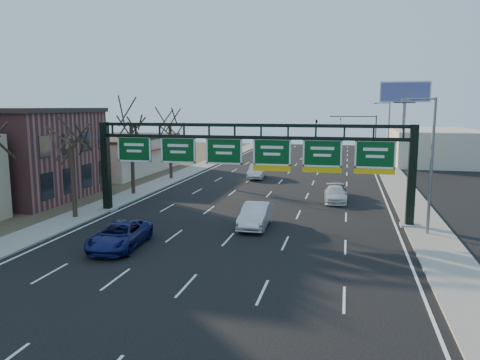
% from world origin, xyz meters
% --- Properties ---
extents(ground, '(160.00, 160.00, 0.00)m').
position_xyz_m(ground, '(0.00, 0.00, 0.00)').
color(ground, black).
rests_on(ground, ground).
extents(sidewalk_left, '(3.00, 120.00, 0.12)m').
position_xyz_m(sidewalk_left, '(-12.80, 20.00, 0.06)').
color(sidewalk_left, gray).
rests_on(sidewalk_left, ground).
extents(sidewalk_right, '(3.00, 120.00, 0.12)m').
position_xyz_m(sidewalk_right, '(12.80, 20.00, 0.06)').
color(sidewalk_right, gray).
rests_on(sidewalk_right, ground).
extents(dirt_strip_left, '(21.00, 120.00, 0.06)m').
position_xyz_m(dirt_strip_left, '(-25.00, 20.00, 0.03)').
color(dirt_strip_left, '#473D2B').
rests_on(dirt_strip_left, ground).
extents(lane_markings, '(21.60, 120.00, 0.01)m').
position_xyz_m(lane_markings, '(0.00, 20.00, 0.01)').
color(lane_markings, white).
rests_on(lane_markings, ground).
extents(sign_gantry, '(24.60, 1.20, 7.20)m').
position_xyz_m(sign_gantry, '(0.16, 8.00, 4.63)').
color(sign_gantry, black).
rests_on(sign_gantry, ground).
extents(brick_block, '(10.40, 12.40, 8.30)m').
position_xyz_m(brick_block, '(-21.50, 11.00, 4.16)').
color(brick_block, brown).
rests_on(brick_block, ground).
extents(cream_strip, '(10.90, 18.40, 4.70)m').
position_xyz_m(cream_strip, '(-21.48, 29.00, 2.36)').
color(cream_strip, '#BBAF9B').
rests_on(cream_strip, ground).
extents(building_right_distant, '(12.00, 20.00, 5.00)m').
position_xyz_m(building_right_distant, '(20.00, 50.00, 2.50)').
color(building_right_distant, '#BBAF9B').
rests_on(building_right_distant, ground).
extents(tree_gantry, '(3.60, 3.60, 8.48)m').
position_xyz_m(tree_gantry, '(-12.80, 5.00, 7.11)').
color(tree_gantry, black).
rests_on(tree_gantry, sidewalk_left).
extents(tree_mid, '(3.60, 3.60, 9.24)m').
position_xyz_m(tree_mid, '(-12.80, 15.00, 7.85)').
color(tree_mid, black).
rests_on(tree_mid, sidewalk_left).
extents(tree_far, '(3.60, 3.60, 8.86)m').
position_xyz_m(tree_far, '(-12.80, 25.00, 7.48)').
color(tree_far, black).
rests_on(tree_far, sidewalk_left).
extents(streetlight_near, '(2.15, 0.22, 9.00)m').
position_xyz_m(streetlight_near, '(12.47, 6.00, 5.08)').
color(streetlight_near, slate).
rests_on(streetlight_near, sidewalk_right).
extents(streetlight_far, '(2.15, 0.22, 9.00)m').
position_xyz_m(streetlight_far, '(12.47, 40.00, 5.08)').
color(streetlight_far, slate).
rests_on(streetlight_far, sidewalk_right).
extents(billboard_right, '(7.00, 0.50, 12.00)m').
position_xyz_m(billboard_right, '(15.00, 44.98, 9.06)').
color(billboard_right, slate).
rests_on(billboard_right, ground).
extents(traffic_signal_mast, '(10.16, 0.54, 7.00)m').
position_xyz_m(traffic_signal_mast, '(5.69, 55.00, 5.50)').
color(traffic_signal_mast, black).
rests_on(traffic_signal_mast, ground).
extents(car_blue_suv, '(2.98, 5.72, 1.54)m').
position_xyz_m(car_blue_suv, '(-5.92, -1.15, 0.77)').
color(car_blue_suv, navy).
rests_on(car_blue_suv, ground).
extents(car_silver_sedan, '(1.79, 5.09, 1.67)m').
position_xyz_m(car_silver_sedan, '(1.12, 5.49, 0.84)').
color(car_silver_sedan, silver).
rests_on(car_silver_sedan, ground).
extents(car_white_wagon, '(2.14, 4.80, 1.37)m').
position_xyz_m(car_white_wagon, '(6.35, 15.73, 0.68)').
color(car_white_wagon, silver).
rests_on(car_white_wagon, ground).
extents(car_grey_far, '(1.70, 4.12, 1.40)m').
position_xyz_m(car_grey_far, '(6.43, 18.32, 0.70)').
color(car_grey_far, '#434749').
rests_on(car_grey_far, ground).
extents(car_silver_distant, '(1.96, 5.08, 1.65)m').
position_xyz_m(car_silver_distant, '(-3.06, 27.88, 0.83)').
color(car_silver_distant, silver).
rests_on(car_silver_distant, ground).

